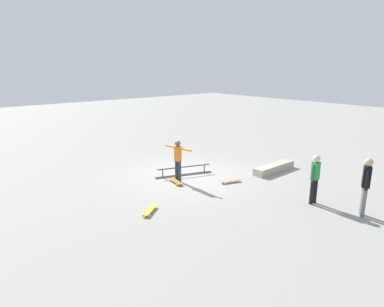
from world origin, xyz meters
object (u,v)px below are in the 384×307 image
at_px(skateboard_main, 176,181).
at_px(loose_skateboard_natural, 230,181).
at_px(skate_ledge, 274,168).
at_px(loose_skateboard_yellow, 150,210).
at_px(skater_main, 178,158).
at_px(bystander_green_shirt, 315,177).
at_px(grind_rail, 184,171).
at_px(bystander_black_shirt, 366,184).

height_order(skateboard_main, loose_skateboard_natural, same).
distance_m(skate_ledge, loose_skateboard_natural, 2.42).
bearing_deg(loose_skateboard_yellow, skate_ledge, -36.04).
relative_size(skater_main, bystander_green_shirt, 1.00).
distance_m(bystander_green_shirt, loose_skateboard_yellow, 5.23).
distance_m(bystander_green_shirt, loose_skateboard_natural, 3.22).
bearing_deg(bystander_green_shirt, loose_skateboard_yellow, 157.12).
distance_m(skate_ledge, skateboard_main, 4.29).
height_order(grind_rail, loose_skateboard_yellow, grind_rail).
distance_m(skater_main, bystander_black_shirt, 6.26).
bearing_deg(loose_skateboard_natural, bystander_green_shirt, -61.85).
distance_m(skate_ledge, bystander_black_shirt, 4.60).
relative_size(bystander_black_shirt, loose_skateboard_natural, 2.13).
relative_size(skate_ledge, loose_skateboard_natural, 2.73).
bearing_deg(loose_skateboard_yellow, skateboard_main, -1.24).
relative_size(bystander_green_shirt, loose_skateboard_natural, 1.94).
height_order(skater_main, loose_skateboard_yellow, skater_main).
distance_m(skate_ledge, bystander_green_shirt, 3.46).
bearing_deg(skate_ledge, loose_skateboard_yellow, 0.41).
relative_size(skateboard_main, bystander_green_shirt, 0.52).
distance_m(skateboard_main, bystander_green_shirt, 4.91).
height_order(skateboard_main, bystander_green_shirt, bystander_green_shirt).
bearing_deg(skate_ledge, grind_rail, -32.32).
bearing_deg(bystander_black_shirt, bystander_green_shirt, -107.59).
bearing_deg(skateboard_main, skate_ledge, 80.69).
bearing_deg(grind_rail, bystander_green_shirt, 125.14).
distance_m(skateboard_main, loose_skateboard_yellow, 2.64).
bearing_deg(skater_main, bystander_black_shirt, -168.18).
xyz_separation_m(skate_ledge, skateboard_main, (4.02, -1.48, -0.07)).
height_order(skate_ledge, skateboard_main, skate_ledge).
bearing_deg(grind_rail, skate_ledge, 167.17).
distance_m(skate_ledge, skater_main, 4.21).
bearing_deg(grind_rail, bystander_black_shirt, 124.15).
bearing_deg(skate_ledge, bystander_green_shirt, 57.15).
relative_size(skater_main, loose_skateboard_yellow, 2.09).
distance_m(grind_rail, skater_main, 1.08).
height_order(skate_ledge, loose_skateboard_yellow, skate_ledge).
height_order(grind_rail, loose_skateboard_natural, grind_rail).
distance_m(skater_main, skateboard_main, 0.88).
distance_m(skateboard_main, loose_skateboard_natural, 2.05).
bearing_deg(skate_ledge, loose_skateboard_natural, -5.15).
xyz_separation_m(skater_main, skateboard_main, (0.20, 0.11, -0.85)).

